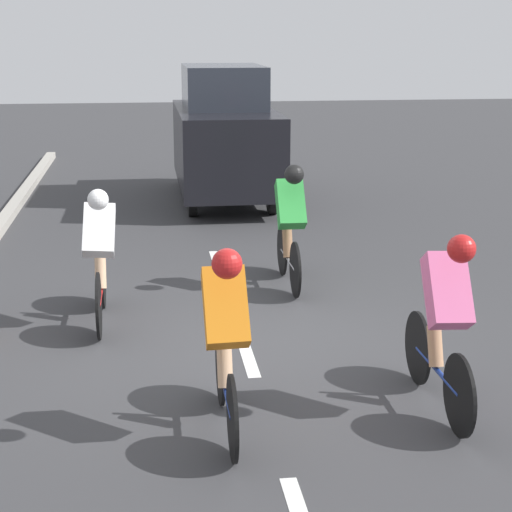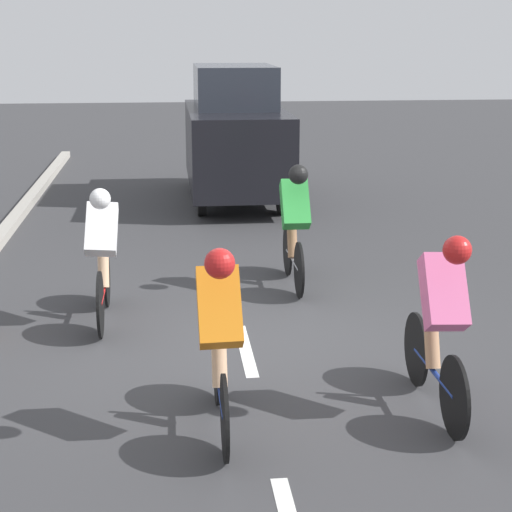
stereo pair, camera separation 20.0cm
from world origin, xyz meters
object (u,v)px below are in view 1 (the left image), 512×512
at_px(cyclist_white, 100,253).
at_px(support_car, 224,135).
at_px(cyclist_pink, 445,317).
at_px(cyclist_orange, 226,334).
at_px(cyclist_green, 290,222).

relative_size(cyclist_white, support_car, 0.41).
distance_m(cyclist_white, support_car, 6.98).
bearing_deg(cyclist_pink, cyclist_orange, 6.16).
distance_m(cyclist_orange, cyclist_white, 2.93).
xyz_separation_m(cyclist_pink, support_car, (0.89, -9.24, 0.38)).
xyz_separation_m(cyclist_orange, cyclist_green, (-1.14, -3.80, 0.00)).
bearing_deg(cyclist_orange, support_car, -95.36).
height_order(cyclist_white, cyclist_pink, cyclist_pink).
height_order(cyclist_green, cyclist_white, cyclist_green).
xyz_separation_m(cyclist_orange, support_car, (-0.88, -9.43, 0.38)).
bearing_deg(support_car, cyclist_green, 92.58).
distance_m(cyclist_green, cyclist_white, 2.44).
bearing_deg(cyclist_pink, support_car, -84.48).
distance_m(cyclist_green, cyclist_pink, 3.67).
xyz_separation_m(cyclist_orange, cyclist_white, (1.06, -2.73, -0.04)).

